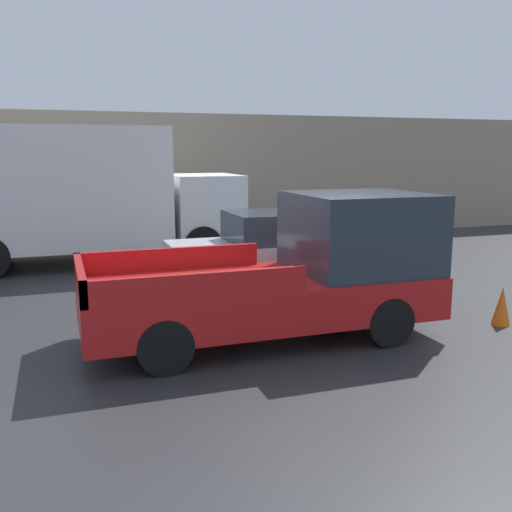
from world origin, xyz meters
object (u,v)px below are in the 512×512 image
at_px(pickup_truck, 298,272).
at_px(car, 287,250).
at_px(delivery_truck, 68,192).
at_px(traffic_cone, 502,306).

height_order(pickup_truck, car, pickup_truck).
bearing_deg(car, pickup_truck, -109.34).
bearing_deg(pickup_truck, delivery_truck, 114.56).
relative_size(pickup_truck, delivery_truck, 0.67).
bearing_deg(delivery_truck, pickup_truck, -65.44).
distance_m(pickup_truck, traffic_cone, 3.51).
relative_size(car, traffic_cone, 7.41).
height_order(car, delivery_truck, delivery_truck).
distance_m(pickup_truck, delivery_truck, 7.69).
relative_size(pickup_truck, traffic_cone, 8.28).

